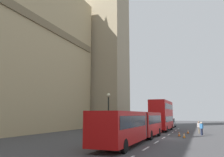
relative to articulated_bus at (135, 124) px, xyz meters
name	(u,v)px	position (x,y,z in m)	size (l,w,h in m)	color
ground_plane	(163,138)	(4.39, -1.99, -1.75)	(160.00, 160.00, 0.00)	#424244
lane_centre_marking	(166,136)	(7.45, -1.99, -1.74)	(34.40, 0.16, 0.01)	silver
articulated_bus	(135,124)	(0.00, 0.00, 0.00)	(17.08, 2.54, 2.90)	#B20F0F
double_decker_bus	(162,114)	(17.09, 0.00, 0.96)	(10.18, 2.54, 4.90)	red
sedan_lead	(171,123)	(28.68, 0.03, -0.83)	(4.40, 1.86, 1.85)	#B7B7BC
traffic_cone_west	(184,135)	(5.92, -4.22, -1.46)	(0.36, 0.36, 0.58)	black
traffic_cone_middle	(179,134)	(7.78, -3.51, -1.46)	(0.36, 0.36, 0.58)	black
traffic_cone_east	(188,132)	(12.60, -4.29, -1.46)	(0.36, 0.36, 0.58)	black
street_lamp	(108,111)	(4.27, 4.51, 1.31)	(0.44, 0.44, 5.27)	black
pedestrian_near_cones	(202,128)	(10.44, -6.11, -0.83)	(0.43, 0.46, 1.69)	#262D4C
pedestrian_by_kerb	(199,127)	(13.28, -5.75, -0.83)	(0.35, 0.45, 1.69)	#726651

